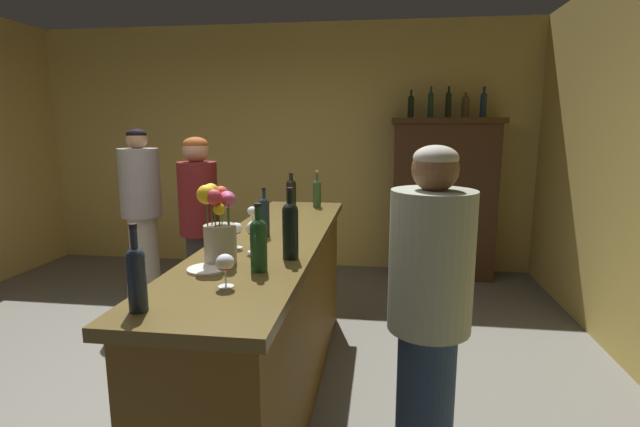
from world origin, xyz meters
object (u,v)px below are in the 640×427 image
at_px(display_cabinet, 444,196).
at_px(display_bottle_left, 411,106).
at_px(wine_bottle_rose, 264,215).
at_px(wine_bottle_malbec, 291,191).
at_px(wine_glass_spare, 253,230).
at_px(display_bottle_center, 448,103).
at_px(wine_bottle_merlot, 136,275).
at_px(cheese_plate, 207,269).
at_px(patron_near_entrance, 142,212).
at_px(display_bottle_right, 483,104).
at_px(patron_in_navy, 199,222).
at_px(wine_bottle_riesling, 290,228).
at_px(display_bottle_midleft, 431,103).
at_px(wine_glass_rear, 253,212).
at_px(wine_bottle_syrah, 317,192).
at_px(bartender, 429,310).
at_px(wine_glass_front, 236,230).
at_px(wine_glass_mid, 225,264).
at_px(flower_arrangement, 219,226).
at_px(bar_counter, 272,319).
at_px(wine_bottle_chardonnay, 259,242).
at_px(display_bottle_midright, 465,105).

bearing_deg(display_cabinet, display_bottle_left, 180.00).
bearing_deg(wine_bottle_rose, wine_bottle_malbec, 92.46).
xyz_separation_m(wine_glass_spare, display_bottle_center, (1.30, 2.91, 0.76)).
xyz_separation_m(wine_bottle_merlot, cheese_plate, (0.06, 0.47, -0.12)).
distance_m(wine_bottle_malbec, patron_near_entrance, 1.47).
height_order(display_cabinet, display_bottle_right, display_bottle_right).
bearing_deg(patron_in_navy, wine_bottle_riesling, -21.27).
distance_m(display_bottle_left, display_bottle_midleft, 0.21).
height_order(wine_glass_rear, patron_near_entrance, patron_near_entrance).
bearing_deg(display_bottle_left, wine_bottle_syrah, -117.62).
relative_size(wine_bottle_rose, bartender, 0.18).
relative_size(wine_bottle_syrah, display_bottle_center, 0.85).
bearing_deg(wine_glass_spare, wine_glass_front, 148.92).
distance_m(wine_bottle_syrah, display_bottle_center, 2.06).
bearing_deg(wine_glass_mid, display_bottle_midleft, 72.47).
xyz_separation_m(display_cabinet, wine_bottle_malbec, (-1.38, -1.55, 0.23)).
distance_m(flower_arrangement, patron_in_navy, 1.73).
bearing_deg(wine_glass_front, bartender, -19.54).
relative_size(bar_counter, wine_bottle_riesling, 7.46).
height_order(wine_bottle_syrah, display_bottle_left, display_bottle_left).
height_order(wine_glass_spare, cheese_plate, wine_glass_spare).
bearing_deg(wine_bottle_rose, flower_arrangement, -97.14).
xyz_separation_m(cheese_plate, display_bottle_left, (1.04, 3.24, 0.85)).
distance_m(wine_glass_spare, patron_near_entrance, 2.24).
relative_size(wine_glass_spare, display_bottle_right, 0.51).
xyz_separation_m(display_bottle_midleft, display_bottle_right, (0.54, 0.00, -0.01)).
bearing_deg(wine_bottle_syrah, display_bottle_left, 62.38).
xyz_separation_m(bar_counter, display_bottle_left, (0.91, 2.59, 1.35)).
bearing_deg(display_bottle_left, wine_glass_front, -109.88).
distance_m(wine_bottle_rose, display_bottle_right, 3.16).
relative_size(wine_bottle_chardonnay, display_bottle_left, 1.03).
bearing_deg(wine_bottle_chardonnay, flower_arrangement, 156.25).
relative_size(wine_bottle_rose, display_bottle_center, 0.84).
height_order(wine_bottle_merlot, wine_glass_spare, wine_bottle_merlot).
distance_m(display_bottle_midright, patron_near_entrance, 3.38).
relative_size(display_bottle_midright, patron_near_entrance, 0.17).
bearing_deg(patron_near_entrance, wine_bottle_riesling, -4.81).
relative_size(flower_arrangement, display_bottle_right, 1.18).
bearing_deg(wine_bottle_merlot, wine_glass_mid, 51.98).
bearing_deg(wine_bottle_chardonnay, display_bottle_midright, 66.99).
bearing_deg(wine_bottle_syrah, wine_glass_spare, -95.07).
distance_m(wine_bottle_chardonnay, wine_glass_spare, 0.32).
xyz_separation_m(patron_near_entrance, bartender, (2.36, -1.92, -0.03)).
distance_m(display_cabinet, display_bottle_right, 1.04).
relative_size(wine_bottle_riesling, display_bottle_center, 1.01).
distance_m(wine_bottle_rose, display_bottle_midleft, 2.91).
bearing_deg(wine_glass_front, display_cabinet, 63.61).
relative_size(wine_bottle_riesling, wine_glass_spare, 2.13).
xyz_separation_m(patron_in_navy, patron_near_entrance, (-0.67, 0.31, 0.01)).
bearing_deg(display_bottle_midleft, display_cabinet, 0.00).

